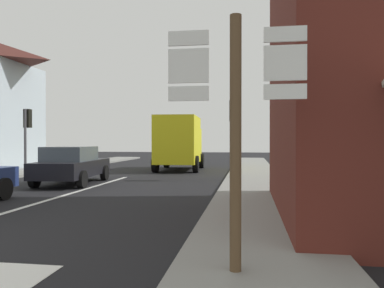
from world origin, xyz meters
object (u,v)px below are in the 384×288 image
(sedan_far, at_px, (72,165))
(traffic_light_near_left, at_px, (27,126))
(route_sign_post, at_px, (236,123))
(traffic_light_near_right, at_px, (233,121))
(delivery_truck, at_px, (179,142))

(sedan_far, distance_m, traffic_light_near_left, 5.02)
(route_sign_post, relative_size, traffic_light_near_right, 0.93)
(route_sign_post, bearing_deg, traffic_light_near_left, 130.79)
(delivery_truck, height_order, traffic_light_near_right, traffic_light_near_right)
(delivery_truck, height_order, route_sign_post, route_sign_post)
(delivery_truck, bearing_deg, traffic_light_near_left, -146.58)
(route_sign_post, distance_m, traffic_light_near_right, 11.56)
(sedan_far, height_order, traffic_light_near_left, traffic_light_near_left)
(route_sign_post, distance_m, traffic_light_near_left, 16.04)
(traffic_light_near_right, bearing_deg, sedan_far, -159.77)
(delivery_truck, relative_size, traffic_light_near_left, 1.57)
(traffic_light_near_right, bearing_deg, delivery_truck, 123.05)
(route_sign_post, bearing_deg, traffic_light_near_right, 92.53)
(sedan_far, bearing_deg, traffic_light_near_left, 142.40)
(sedan_far, height_order, traffic_light_near_right, traffic_light_near_right)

